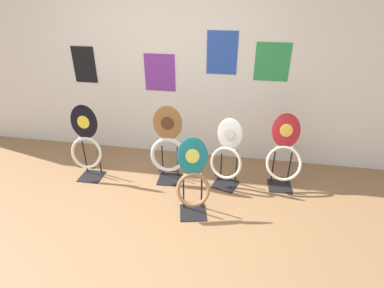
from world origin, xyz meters
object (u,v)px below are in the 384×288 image
at_px(toilet_seat_display_jazz_black, 86,146).
at_px(toilet_seat_display_white_plain, 227,156).
at_px(toilet_seat_display_teal_sax, 193,179).
at_px(toilet_seat_display_crimson_swirl, 284,154).
at_px(toilet_seat_display_woodgrain, 168,149).

bearing_deg(toilet_seat_display_jazz_black, toilet_seat_display_white_plain, 4.32).
distance_m(toilet_seat_display_jazz_black, toilet_seat_display_teal_sax, 1.48).
xyz_separation_m(toilet_seat_display_white_plain, toilet_seat_display_teal_sax, (-0.31, -0.56, 0.01)).
xyz_separation_m(toilet_seat_display_jazz_black, toilet_seat_display_teal_sax, (1.41, -0.43, -0.04)).
relative_size(toilet_seat_display_jazz_black, toilet_seat_display_teal_sax, 1.15).
relative_size(toilet_seat_display_crimson_swirl, toilet_seat_display_jazz_black, 0.92).
bearing_deg(toilet_seat_display_white_plain, toilet_seat_display_jazz_black, -175.68).
height_order(toilet_seat_display_jazz_black, toilet_seat_display_woodgrain, toilet_seat_display_woodgrain).
xyz_separation_m(toilet_seat_display_crimson_swirl, toilet_seat_display_white_plain, (-0.66, -0.12, -0.04)).
bearing_deg(toilet_seat_display_white_plain, toilet_seat_display_teal_sax, -119.04).
relative_size(toilet_seat_display_jazz_black, toilet_seat_display_woodgrain, 0.98).
distance_m(toilet_seat_display_crimson_swirl, toilet_seat_display_jazz_black, 2.40).
relative_size(toilet_seat_display_woodgrain, toilet_seat_display_white_plain, 1.14).
bearing_deg(toilet_seat_display_teal_sax, toilet_seat_display_jazz_black, 162.94).
bearing_deg(toilet_seat_display_jazz_black, toilet_seat_display_crimson_swirl, 5.90).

